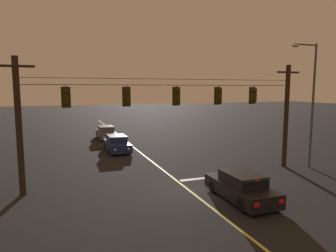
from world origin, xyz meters
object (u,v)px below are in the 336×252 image
(traffic_light_right_inner, at_px, (219,96))
(street_lamp_corner, at_px, (310,95))
(car_waiting_near_lane, at_px, (241,187))
(car_oncoming_lead, at_px, (117,144))
(car_oncoming_trailing, at_px, (106,133))
(traffic_light_leftmost, at_px, (66,97))
(traffic_light_rightmost, at_px, (254,95))
(traffic_light_left_inner, at_px, (127,97))
(traffic_light_centre, at_px, (177,96))

(traffic_light_right_inner, bearing_deg, street_lamp_corner, -6.85)
(car_waiting_near_lane, xyz_separation_m, car_oncoming_lead, (-3.62, 13.78, -0.00))
(car_waiting_near_lane, bearing_deg, car_oncoming_lead, 104.71)
(car_oncoming_trailing, bearing_deg, car_oncoming_lead, -90.80)
(car_waiting_near_lane, bearing_deg, car_oncoming_trailing, 99.62)
(car_waiting_near_lane, bearing_deg, traffic_light_leftmost, 150.69)
(traffic_light_right_inner, xyz_separation_m, car_waiting_near_lane, (-1.17, -4.45, -4.38))
(car_oncoming_trailing, distance_m, street_lamp_corner, 20.94)
(car_waiting_near_lane, bearing_deg, traffic_light_rightmost, 49.75)
(traffic_light_left_inner, bearing_deg, traffic_light_right_inner, 0.00)
(car_oncoming_lead, bearing_deg, traffic_light_right_inner, -62.81)
(traffic_light_leftmost, xyz_separation_m, traffic_light_left_inner, (3.25, 0.00, 0.00))
(traffic_light_left_inner, distance_m, car_oncoming_lead, 10.36)
(traffic_light_left_inner, height_order, traffic_light_centre, same)
(traffic_light_left_inner, xyz_separation_m, traffic_light_right_inner, (5.85, 0.00, 0.00))
(traffic_light_left_inner, xyz_separation_m, car_waiting_near_lane, (4.68, -4.45, -4.38))
(traffic_light_leftmost, xyz_separation_m, traffic_light_rightmost, (11.70, 0.00, 0.00))
(traffic_light_rightmost, distance_m, car_oncoming_trailing, 18.40)
(traffic_light_rightmost, xyz_separation_m, car_waiting_near_lane, (-3.77, -4.45, -4.38))
(traffic_light_left_inner, height_order, traffic_light_rightmost, same)
(traffic_light_left_inner, height_order, car_oncoming_lead, traffic_light_left_inner)
(traffic_light_centre, xyz_separation_m, car_waiting_near_lane, (1.65, -4.45, -4.38))
(car_waiting_near_lane, distance_m, car_oncoming_lead, 14.25)
(traffic_light_centre, relative_size, street_lamp_corner, 0.14)
(traffic_light_leftmost, xyz_separation_m, street_lamp_corner, (15.67, -0.79, 0.02))
(traffic_light_leftmost, height_order, traffic_light_left_inner, same)
(traffic_light_centre, bearing_deg, traffic_light_leftmost, 180.00)
(traffic_light_rightmost, bearing_deg, car_waiting_near_lane, -130.25)
(traffic_light_left_inner, xyz_separation_m, car_oncoming_lead, (1.06, 9.33, -4.38))
(traffic_light_rightmost, height_order, car_oncoming_lead, traffic_light_rightmost)
(traffic_light_right_inner, relative_size, car_waiting_near_lane, 0.28)
(street_lamp_corner, bearing_deg, car_waiting_near_lane, -154.65)
(traffic_light_left_inner, xyz_separation_m, street_lamp_corner, (12.42, -0.79, 0.02))
(car_waiting_near_lane, bearing_deg, traffic_light_right_inner, 75.22)
(traffic_light_centre, distance_m, car_oncoming_lead, 10.49)
(car_waiting_near_lane, bearing_deg, traffic_light_left_inner, 136.41)
(traffic_light_rightmost, height_order, car_oncoming_trailing, traffic_light_rightmost)
(traffic_light_leftmost, height_order, traffic_light_rightmost, same)
(traffic_light_centre, bearing_deg, traffic_light_rightmost, 0.00)
(traffic_light_rightmost, relative_size, car_oncoming_lead, 0.28)
(traffic_light_leftmost, distance_m, car_oncoming_lead, 11.17)
(car_waiting_near_lane, bearing_deg, street_lamp_corner, 25.35)
(traffic_light_rightmost, xyz_separation_m, car_oncoming_trailing, (-7.29, 16.31, -4.38))
(car_waiting_near_lane, relative_size, car_oncoming_lead, 0.98)
(traffic_light_leftmost, xyz_separation_m, traffic_light_right_inner, (9.11, 0.00, 0.00))
(traffic_light_centre, height_order, street_lamp_corner, street_lamp_corner)
(traffic_light_leftmost, xyz_separation_m, traffic_light_centre, (6.28, 0.00, 0.00))
(traffic_light_right_inner, relative_size, car_oncoming_trailing, 0.28)
(traffic_light_leftmost, bearing_deg, street_lamp_corner, -2.88)
(car_oncoming_lead, bearing_deg, traffic_light_centre, -78.09)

